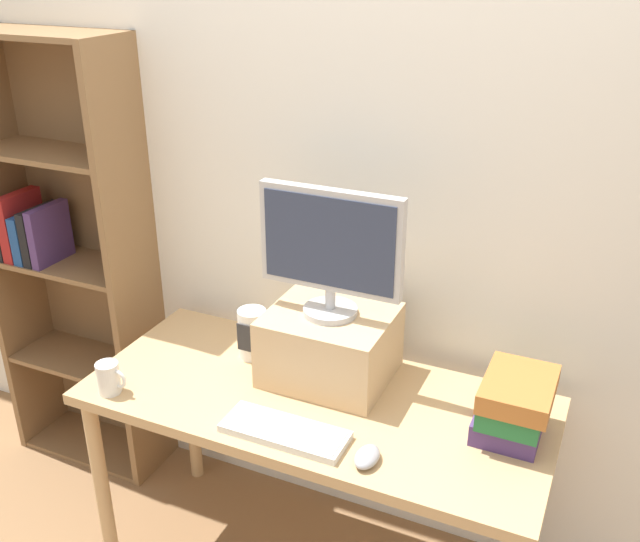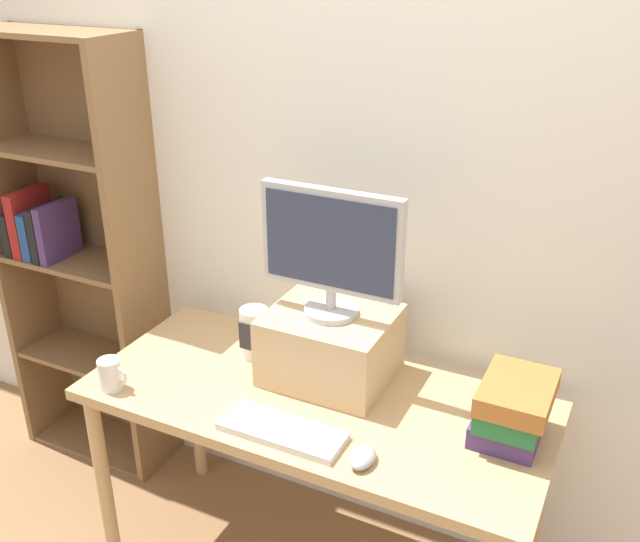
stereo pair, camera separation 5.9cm
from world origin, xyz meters
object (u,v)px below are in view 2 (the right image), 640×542
object	(u,v)px
computer_monitor	(331,248)
keyboard	(284,431)
coffee_mug	(111,374)
desk_speaker	(254,332)
desk	(315,419)
book_stack	(513,409)
bookshelf_unit	(79,255)
riser_box	(331,345)
computer_mouse	(363,458)

from	to	relation	value
computer_monitor	keyboard	xyz separation A→B (m)	(0.01, -0.34, -0.44)
coffee_mug	desk_speaker	size ratio (longest dim) A/B	0.60
desk	book_stack	xyz separation A→B (m)	(0.58, 0.06, 0.18)
bookshelf_unit	desk_speaker	world-z (taller)	bookshelf_unit
bookshelf_unit	keyboard	size ratio (longest dim) A/B	4.79
computer_monitor	riser_box	bearing A→B (deg)	90.00
desk	desk_speaker	world-z (taller)	desk_speaker
book_stack	desk	bearing A→B (deg)	-173.98
book_stack	keyboard	bearing A→B (deg)	-154.96
bookshelf_unit	desk_speaker	size ratio (longest dim) A/B	10.17
desk	computer_mouse	world-z (taller)	computer_mouse
riser_box	computer_mouse	distance (m)	0.45
computer_mouse	desk_speaker	bearing A→B (deg)	147.25
keyboard	computer_monitor	bearing A→B (deg)	92.29
desk	riser_box	world-z (taller)	riser_box
keyboard	coffee_mug	distance (m)	0.60
desk	desk_speaker	xyz separation A→B (m)	(-0.29, 0.13, 0.17)
coffee_mug	keyboard	bearing A→B (deg)	3.35
computer_mouse	coffee_mug	xyz separation A→B (m)	(-0.85, -0.02, 0.03)
keyboard	desk_speaker	world-z (taller)	desk_speaker
computer_monitor	computer_mouse	xyz separation A→B (m)	(0.26, -0.35, -0.43)
computer_monitor	book_stack	world-z (taller)	computer_monitor
computer_monitor	computer_mouse	distance (m)	0.61
bookshelf_unit	coffee_mug	size ratio (longest dim) A/B	16.90
keyboard	book_stack	bearing A→B (deg)	25.04
bookshelf_unit	desk	bearing A→B (deg)	-12.50
computer_monitor	book_stack	distance (m)	0.69
riser_box	computer_mouse	world-z (taller)	riser_box
computer_monitor	keyboard	world-z (taller)	computer_monitor
bookshelf_unit	coffee_mug	xyz separation A→B (m)	(0.59, -0.51, -0.10)
book_stack	coffee_mug	xyz separation A→B (m)	(-1.18, -0.31, -0.05)
computer_mouse	keyboard	bearing A→B (deg)	176.93
desk	riser_box	xyz separation A→B (m)	(-0.01, 0.13, 0.20)
book_stack	desk_speaker	world-z (taller)	book_stack
coffee_mug	desk_speaker	distance (m)	0.48
computer_mouse	desk	bearing A→B (deg)	138.94
riser_box	book_stack	bearing A→B (deg)	-6.45
keyboard	coffee_mug	bearing A→B (deg)	-176.65
riser_box	computer_monitor	distance (m)	0.34
desk	bookshelf_unit	size ratio (longest dim) A/B	0.82
computer_mouse	bookshelf_unit	bearing A→B (deg)	161.39
computer_monitor	desk_speaker	world-z (taller)	computer_monitor
desk_speaker	coffee_mug	bearing A→B (deg)	-128.57
desk	bookshelf_unit	world-z (taller)	bookshelf_unit
keyboard	book_stack	world-z (taller)	book_stack
bookshelf_unit	desk_speaker	xyz separation A→B (m)	(0.89, -0.13, -0.06)
desk	bookshelf_unit	xyz separation A→B (m)	(-1.18, 0.26, 0.23)
desk	computer_mouse	distance (m)	0.35
bookshelf_unit	computer_monitor	size ratio (longest dim) A/B	3.88
bookshelf_unit	computer_monitor	bearing A→B (deg)	-6.57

